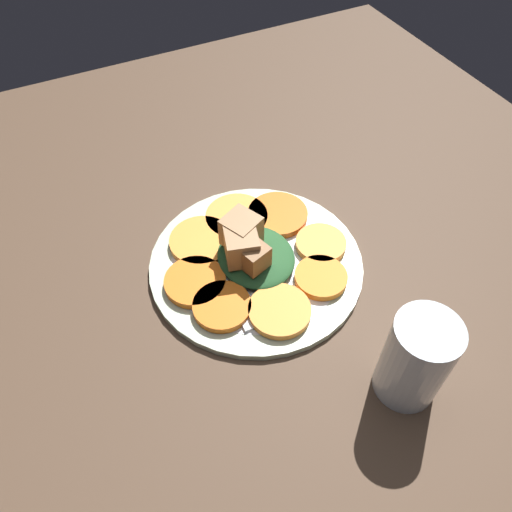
{
  "coord_description": "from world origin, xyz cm",
  "views": [
    {
      "loc": [
        38.16,
        -18.95,
        55.35
      ],
      "look_at": [
        0.0,
        0.0,
        4.1
      ],
      "focal_mm": 35.0,
      "sensor_mm": 36.0,
      "label": 1
    }
  ],
  "objects": [
    {
      "name": "carrot_slice_7",
      "position": [
        5.04,
        -7.24,
        3.6
      ],
      "size": [
        7.38,
        7.38,
        1.01
      ],
      "primitive_type": "cylinder",
      "color": "orange",
      "rests_on": "plate"
    },
    {
      "name": "carrot_slice_5",
      "position": [
        -6.13,
        -5.39,
        3.6
      ],
      "size": [
        8.88,
        8.88,
        1.01
      ],
      "primitive_type": "cylinder",
      "color": "orange",
      "rests_on": "plate"
    },
    {
      "name": "center_pile",
      "position": [
        -0.35,
        -0.67,
        5.41
      ],
      "size": [
        11.32,
        10.19,
        6.16
      ],
      "color": "#235128",
      "rests_on": "plate"
    },
    {
      "name": "fork",
      "position": [
        -0.86,
        -5.31,
        3.3
      ],
      "size": [
        19.82,
        2.5,
        0.4
      ],
      "rotation": [
        0.0,
        0.0,
        -0.03
      ],
      "color": "silver",
      "rests_on": "plate"
    },
    {
      "name": "carrot_slice_0",
      "position": [
        8.83,
        -1.13,
        3.6
      ],
      "size": [
        7.88,
        7.88,
        1.01
      ],
      "primitive_type": "cylinder",
      "color": "orange",
      "rests_on": "plate"
    },
    {
      "name": "carrot_slice_2",
      "position": [
        1.65,
        9.15,
        3.6
      ],
      "size": [
        6.97,
        6.97,
        1.01
      ],
      "primitive_type": "cylinder",
      "color": "#F99539",
      "rests_on": "plate"
    },
    {
      "name": "carrot_slice_1",
      "position": [
        6.65,
        6.14,
        3.6
      ],
      "size": [
        6.92,
        6.92,
        1.01
      ],
      "primitive_type": "cylinder",
      "color": "orange",
      "rests_on": "plate"
    },
    {
      "name": "carrot_slice_3",
      "position": [
        -5.96,
        6.47,
        3.6
      ],
      "size": [
        8.67,
        8.67,
        1.01
      ],
      "primitive_type": "cylinder",
      "color": "orange",
      "rests_on": "plate"
    },
    {
      "name": "plate",
      "position": [
        0.0,
        0.0,
        2.52
      ],
      "size": [
        28.85,
        28.85,
        1.05
      ],
      "color": "beige",
      "rests_on": "table_slab"
    },
    {
      "name": "water_glass",
      "position": [
        23.08,
        7.35,
        7.95
      ],
      "size": [
        7.05,
        7.05,
        11.89
      ],
      "color": "silver",
      "rests_on": "table_slab"
    },
    {
      "name": "carrot_slice_4",
      "position": [
        -8.13,
        0.92,
        3.6
      ],
      "size": [
        8.97,
        8.97,
        1.01
      ],
      "primitive_type": "cylinder",
      "color": "#F99438",
      "rests_on": "plate"
    },
    {
      "name": "table_slab",
      "position": [
        0.0,
        0.0,
        1.0
      ],
      "size": [
        120.0,
        120.0,
        2.0
      ],
      "primitive_type": "cube",
      "color": "#4C3828",
      "rests_on": "ground"
    },
    {
      "name": "carrot_slice_6",
      "position": [
        -0.32,
        -8.82,
        3.6
      ],
      "size": [
        8.0,
        8.0,
        1.01
      ],
      "primitive_type": "cylinder",
      "color": "orange",
      "rests_on": "plate"
    }
  ]
}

